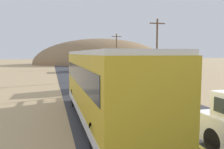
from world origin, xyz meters
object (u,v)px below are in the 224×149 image
Objects in this scene: power_pole_mid at (157,46)px; power_pole_far at (116,49)px; livestock_truck at (130,69)px; car_far at (83,65)px; boulder_mid_field at (169,67)px; bus at (105,84)px.

power_pole_far is at bearing 90.00° from power_pole_mid.
livestock_truck is 2.10× the size of car_far.
power_pole_mid is (8.37, -10.93, 3.04)m from car_far.
boulder_mid_field is at bearing 53.46° from livestock_truck.
bus reaches higher than livestock_truck.
car_far is at bearing 92.55° from livestock_truck.
power_pole_mid is at bearing 56.77° from bus.
power_pole_far is at bearing 147.89° from boulder_mid_field.
power_pole_mid is 16.56m from boulder_mid_field.
livestock_truck is at bearing -127.18° from power_pole_mid.
power_pole_far reaches higher than boulder_mid_field.
bus is at bearing -123.23° from power_pole_mid.
power_pole_far is (8.37, 8.04, 2.87)m from car_far.
power_pole_mid reaches higher than car_far.
livestock_truck is 0.97× the size of bus.
power_pole_far is (0.00, 18.97, -0.18)m from power_pole_mid.
car_far is 17.99m from boulder_mid_field.
bus is at bearing -96.01° from car_far.
car_far is 0.60× the size of power_pole_mid.
bus is 8.39× the size of boulder_mid_field.
boulder_mid_field is (16.93, 22.85, -1.49)m from livestock_truck.
bus is 1.36× the size of power_pole_far.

